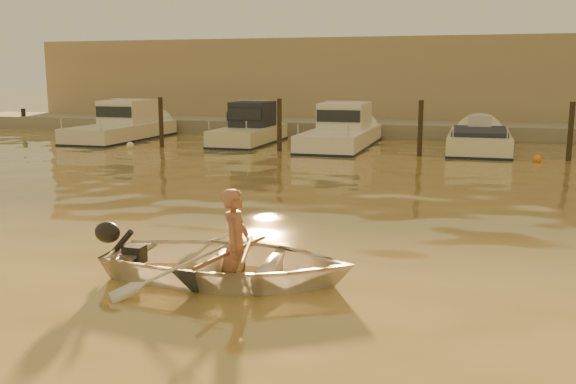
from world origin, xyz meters
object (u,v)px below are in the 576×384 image
(person, at_px, (236,245))
(moored_boat_2, at_px, (341,131))
(moored_boat_0, at_px, (121,126))
(dinghy, at_px, (229,262))
(moored_boat_3, at_px, (479,145))
(moored_boat_1, at_px, (249,129))
(waterfront_building, at_px, (445,84))

(person, relative_size, moored_boat_2, 0.21)
(moored_boat_0, bearing_deg, person, -55.15)
(dinghy, distance_m, moored_boat_0, 21.17)
(person, xyz_separation_m, moored_boat_2, (-2.04, 17.42, 0.11))
(moored_boat_2, relative_size, moored_boat_3, 1.20)
(moored_boat_0, bearing_deg, moored_boat_1, 0.00)
(moored_boat_3, relative_size, waterfront_building, 0.14)
(dinghy, xyz_separation_m, waterfront_building, (1.60, 28.42, 2.15))
(moored_boat_2, bearing_deg, moored_boat_3, 0.00)
(person, relative_size, waterfront_building, 0.04)
(moored_boat_3, height_order, waterfront_building, waterfront_building)
(moored_boat_0, bearing_deg, moored_boat_2, 0.00)
(moored_boat_0, height_order, moored_boat_3, moored_boat_0)
(moored_boat_1, relative_size, waterfront_building, 0.13)
(moored_boat_2, xyz_separation_m, moored_boat_3, (5.40, 0.00, -0.40))
(moored_boat_0, relative_size, moored_boat_3, 1.14)
(moored_boat_1, distance_m, moored_boat_2, 4.00)
(dinghy, height_order, moored_boat_0, moored_boat_0)
(person, distance_m, moored_boat_2, 17.53)
(dinghy, distance_m, waterfront_building, 28.55)
(moored_boat_3, bearing_deg, moored_boat_1, 180.00)
(moored_boat_1, bearing_deg, moored_boat_2, 0.00)
(moored_boat_0, relative_size, moored_boat_2, 0.94)
(waterfront_building, bearing_deg, dinghy, -93.22)
(moored_boat_2, bearing_deg, person, -83.33)
(moored_boat_2, height_order, moored_boat_3, moored_boat_2)
(person, distance_m, moored_boat_0, 21.22)
(person, relative_size, moored_boat_0, 0.22)
(moored_boat_1, xyz_separation_m, moored_boat_2, (4.00, 0.00, 0.00))
(moored_boat_0, xyz_separation_m, waterfront_building, (13.62, 11.00, 1.77))
(dinghy, xyz_separation_m, person, (0.10, 0.01, 0.26))
(moored_boat_3, bearing_deg, moored_boat_0, 180.00)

